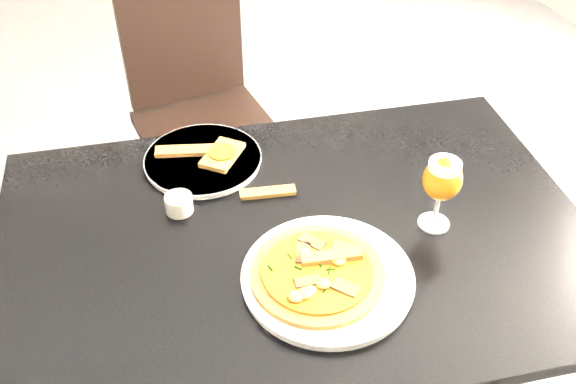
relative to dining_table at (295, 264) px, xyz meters
name	(u,v)px	position (x,y,z in m)	size (l,w,h in m)	color
ground	(228,349)	(-0.10, 0.31, -0.66)	(6.00, 6.00, 0.00)	#59595C
dining_table	(295,264)	(0.00, 0.00, 0.00)	(1.30, 0.96, 0.75)	black
chair_far	(201,110)	(0.01, 0.89, -0.17)	(0.45, 0.45, 0.90)	black
plate_main	(328,278)	(0.01, -0.14, 0.10)	(0.32, 0.32, 0.02)	white
pizza	(318,272)	(-0.01, -0.13, 0.12)	(0.25, 0.25, 0.03)	#915F23
plate_second	(203,160)	(-0.12, 0.29, 0.10)	(0.27, 0.27, 0.01)	white
crust_scraps	(210,153)	(-0.10, 0.30, 0.11)	(0.21, 0.14, 0.02)	#915F23
loose_crust	(268,192)	(-0.01, 0.14, 0.09)	(0.12, 0.03, 0.01)	#915F23
sauce_cup	(179,203)	(-0.20, 0.15, 0.11)	(0.06, 0.06, 0.04)	beige
beer_glass	(442,180)	(0.28, -0.07, 0.21)	(0.08, 0.08, 0.16)	silver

